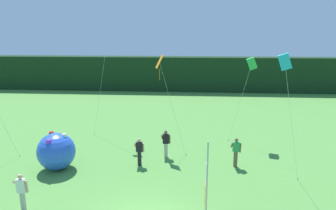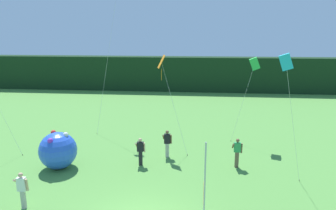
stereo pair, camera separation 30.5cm
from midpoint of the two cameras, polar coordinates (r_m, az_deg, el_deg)
name	(u,v)px [view 2 (the right image)]	position (r m, az deg, el deg)	size (l,w,h in m)	color
distant_treeline	(181,74)	(39.19, 2.59, 5.80)	(80.00, 2.40, 4.26)	black
banner_flag	(204,188)	(11.84, 7.51, -14.94)	(0.06, 1.03, 3.62)	#B7B7BC
person_near_banner	(167,143)	(18.45, 0.33, -7.02)	(0.55, 0.48, 1.66)	#B7B2A3
person_mid_field	(22,189)	(14.70, -24.83, -14.00)	(0.55, 0.48, 1.63)	#B7B2A3
person_far_left	(140,151)	(17.43, -4.63, -8.46)	(0.55, 0.48, 1.59)	black
person_far_right	(237,152)	(17.55, 13.18, -8.49)	(0.55, 0.48, 1.66)	brown
inflatable_balloon	(58,150)	(17.94, -19.24, -7.95)	(2.03, 2.03, 2.08)	blue
kite_green_box_0	(255,64)	(21.11, 16.15, 7.32)	(1.75, 0.66, 5.73)	brown
kite_cyan_box_1	(286,62)	(14.91, 21.59, 7.34)	(1.70, 0.83, 6.42)	brown
kite_orange_diamond_4	(162,66)	(19.02, -0.58, 7.30)	(2.03, 1.71, 5.95)	brown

